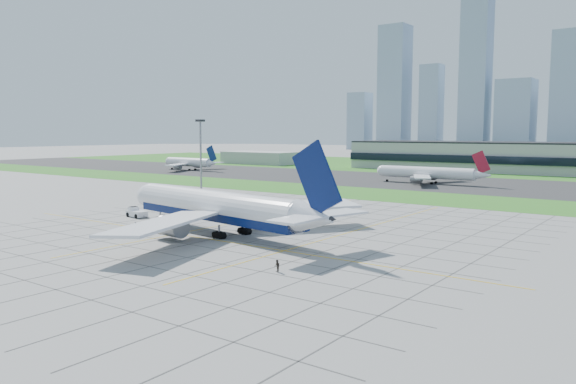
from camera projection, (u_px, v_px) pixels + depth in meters
name	position (u px, v px, depth m)	size (l,w,h in m)	color
ground	(218.00, 238.00, 112.09)	(1400.00, 1400.00, 0.00)	gray
grass_median	(408.00, 196.00, 184.14)	(700.00, 35.00, 0.04)	#2E7722
asphalt_taxiway	(465.00, 184.00, 228.17)	(700.00, 75.00, 0.04)	#383838
grass_far	(531.00, 170.00, 316.23)	(700.00, 145.00, 0.04)	#2E7722
apron_markings	(255.00, 230.00, 120.71)	(120.00, 130.00, 0.03)	#474744
service_block	(261.00, 158.00, 374.13)	(50.00, 25.00, 8.00)	#B7B7B2
light_mast	(201.00, 146.00, 203.68)	(2.50, 2.50, 25.60)	gray
airliner	(217.00, 208.00, 116.69)	(62.61, 63.01, 19.79)	white
pushback_tug	(136.00, 213.00, 139.64)	(8.98, 3.84, 2.47)	white
crew_near	(136.00, 226.00, 121.61)	(0.60, 0.39, 1.65)	black
crew_far	(277.00, 266.00, 84.55)	(0.93, 0.72, 1.90)	black
distant_jet_0	(190.00, 162.00, 309.81)	(36.62, 42.66, 14.08)	white
distant_jet_1	(428.00, 173.00, 229.30)	(45.61, 42.66, 14.08)	white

